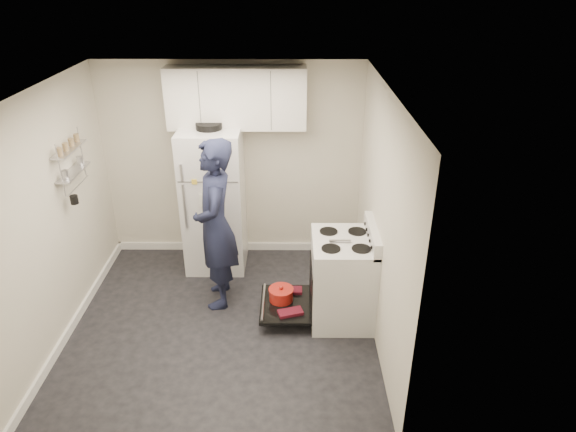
{
  "coord_description": "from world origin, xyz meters",
  "views": [
    {
      "loc": [
        0.73,
        -4.43,
        3.51
      ],
      "look_at": [
        0.7,
        0.5,
        1.05
      ],
      "focal_mm": 32.0,
      "sensor_mm": 36.0,
      "label": 1
    }
  ],
  "objects_px": {
    "refrigerator": "(214,199)",
    "electric_range": "(341,280)",
    "open_oven_door": "(284,300)",
    "person": "(216,225)"
  },
  "relations": [
    {
      "from": "refrigerator",
      "to": "open_oven_door",
      "type": "bearing_deg",
      "value": -51.1
    },
    {
      "from": "open_oven_door",
      "to": "person",
      "type": "height_order",
      "value": "person"
    },
    {
      "from": "refrigerator",
      "to": "electric_range",
      "type": "bearing_deg",
      "value": -36.71
    },
    {
      "from": "electric_range",
      "to": "open_oven_door",
      "type": "bearing_deg",
      "value": 177.65
    },
    {
      "from": "electric_range",
      "to": "open_oven_door",
      "type": "height_order",
      "value": "electric_range"
    },
    {
      "from": "electric_range",
      "to": "refrigerator",
      "type": "xyz_separation_m",
      "value": [
        -1.47,
        1.1,
        0.43
      ]
    },
    {
      "from": "electric_range",
      "to": "refrigerator",
      "type": "distance_m",
      "value": 1.89
    },
    {
      "from": "refrigerator",
      "to": "person",
      "type": "relative_size",
      "value": 0.96
    },
    {
      "from": "person",
      "to": "refrigerator",
      "type": "bearing_deg",
      "value": -177.2
    },
    {
      "from": "electric_range",
      "to": "refrigerator",
      "type": "height_order",
      "value": "refrigerator"
    }
  ]
}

